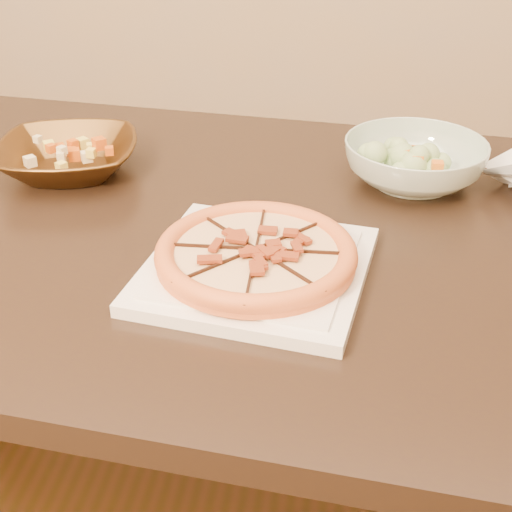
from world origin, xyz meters
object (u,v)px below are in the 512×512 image
object	(u,v)px
dining_table	(193,272)
plate	(256,269)
salad_bowl	(414,163)
bronze_bowl	(69,157)
pizza	(256,253)

from	to	relation	value
dining_table	plate	xyz separation A→B (m)	(0.12, -0.15, 0.11)
dining_table	salad_bowl	world-z (taller)	salad_bowl
bronze_bowl	dining_table	bearing A→B (deg)	-29.20
bronze_bowl	plate	bearing A→B (deg)	-38.45
pizza	bronze_bowl	xyz separation A→B (m)	(-0.36, 0.29, -0.01)
dining_table	plate	world-z (taller)	plate
pizza	bronze_bowl	world-z (taller)	bronze_bowl
dining_table	pizza	bearing A→B (deg)	-51.48
dining_table	pizza	distance (m)	0.24
plate	salad_bowl	world-z (taller)	salad_bowl
pizza	salad_bowl	bearing A→B (deg)	55.15
plate	pizza	xyz separation A→B (m)	(-0.00, 0.00, 0.02)
plate	dining_table	bearing A→B (deg)	128.52
dining_table	bronze_bowl	size ratio (longest dim) A/B	6.40
plate	salad_bowl	distance (m)	0.39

